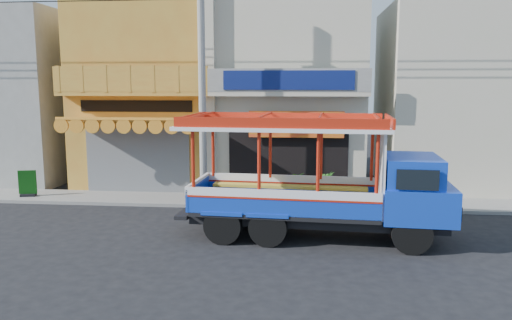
{
  "coord_description": "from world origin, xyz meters",
  "views": [
    {
      "loc": [
        2.6,
        -14.18,
        4.4
      ],
      "look_at": [
        0.99,
        2.5,
        1.85
      ],
      "focal_mm": 35.0,
      "sensor_mm": 36.0,
      "label": 1
    }
  ],
  "objects_px": {
    "potted_plant_b": "(320,188)",
    "green_sign": "(28,185)",
    "utility_pole": "(206,66)",
    "potted_plant_c": "(328,185)",
    "songthaew_truck": "(335,180)",
    "potted_plant_a": "(290,187)"
  },
  "relations": [
    {
      "from": "utility_pole",
      "to": "green_sign",
      "type": "bearing_deg",
      "value": 176.66
    },
    {
      "from": "green_sign",
      "to": "songthaew_truck",
      "type": "bearing_deg",
      "value": -18.65
    },
    {
      "from": "green_sign",
      "to": "potted_plant_a",
      "type": "xyz_separation_m",
      "value": [
        10.08,
        0.14,
        0.13
      ]
    },
    {
      "from": "green_sign",
      "to": "potted_plant_a",
      "type": "distance_m",
      "value": 10.09
    },
    {
      "from": "potted_plant_c",
      "to": "songthaew_truck",
      "type": "bearing_deg",
      "value": -2.97
    },
    {
      "from": "green_sign",
      "to": "potted_plant_b",
      "type": "relative_size",
      "value": 0.99
    },
    {
      "from": "songthaew_truck",
      "to": "potted_plant_b",
      "type": "bearing_deg",
      "value": 93.9
    },
    {
      "from": "potted_plant_b",
      "to": "potted_plant_a",
      "type": "bearing_deg",
      "value": 64.48
    },
    {
      "from": "potted_plant_a",
      "to": "utility_pole",
      "type": "bearing_deg",
      "value": 159.52
    },
    {
      "from": "potted_plant_b",
      "to": "potted_plant_c",
      "type": "relative_size",
      "value": 0.97
    },
    {
      "from": "potted_plant_a",
      "to": "potted_plant_c",
      "type": "xyz_separation_m",
      "value": [
        1.43,
        0.47,
        -0.02
      ]
    },
    {
      "from": "utility_pole",
      "to": "green_sign",
      "type": "xyz_separation_m",
      "value": [
        -7.12,
        0.42,
        -4.49
      ]
    },
    {
      "from": "potted_plant_a",
      "to": "potted_plant_c",
      "type": "relative_size",
      "value": 1.04
    },
    {
      "from": "green_sign",
      "to": "utility_pole",
      "type": "bearing_deg",
      "value": -3.34
    },
    {
      "from": "potted_plant_b",
      "to": "utility_pole",
      "type": "bearing_deg",
      "value": 70.84
    },
    {
      "from": "utility_pole",
      "to": "potted_plant_b",
      "type": "height_order",
      "value": "utility_pole"
    },
    {
      "from": "potted_plant_b",
      "to": "green_sign",
      "type": "bearing_deg",
      "value": 63.48
    },
    {
      "from": "songthaew_truck",
      "to": "potted_plant_b",
      "type": "xyz_separation_m",
      "value": [
        -0.28,
        4.05,
        -1.07
      ]
    },
    {
      "from": "songthaew_truck",
      "to": "green_sign",
      "type": "height_order",
      "value": "songthaew_truck"
    },
    {
      "from": "green_sign",
      "to": "potted_plant_b",
      "type": "distance_m",
      "value": 11.2
    },
    {
      "from": "utility_pole",
      "to": "potted_plant_c",
      "type": "relative_size",
      "value": 26.48
    },
    {
      "from": "potted_plant_a",
      "to": "potted_plant_b",
      "type": "distance_m",
      "value": 1.12
    }
  ]
}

